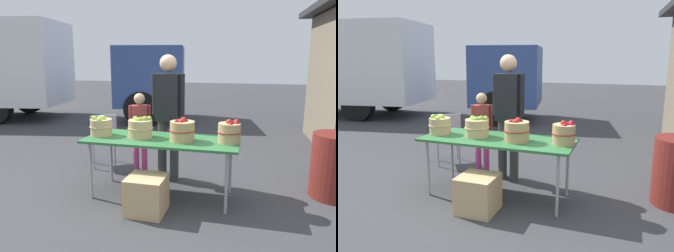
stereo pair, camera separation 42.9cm
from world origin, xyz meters
The scene contains 11 objects.
ground_plane centered at (0.00, 0.00, 0.00)m, with size 40.00×40.00×0.00m, color #38383A.
market_table centered at (0.00, 0.00, 0.71)m, with size 1.90×0.76×0.75m.
apple_basket_green_0 centered at (-0.81, -0.02, 0.87)m, with size 0.30×0.30×0.26m.
apple_basket_green_1 centered at (-0.28, 0.00, 0.87)m, with size 0.32×0.32×0.27m.
apple_basket_red_0 centered at (0.27, -0.04, 0.88)m, with size 0.31×0.31×0.29m.
apple_basket_red_1 centered at (0.82, 0.02, 0.88)m, with size 0.28×0.28×0.28m.
vendor_adult centered at (-0.07, 0.59, 1.05)m, with size 0.47×0.25×1.78m.
child_customer centered at (-0.54, 0.72, 0.72)m, with size 0.31×0.23×1.23m.
box_truck centered at (-5.29, 4.40, 1.49)m, with size 7.97×3.56×2.75m.
folding_chair centered at (-1.24, 0.88, 0.51)m, with size 0.56×0.56×0.86m.
produce_crate centered at (-0.04, -0.49, 0.21)m, with size 0.43×0.43×0.43m, color tan.
Camera 1 is at (1.08, -3.76, 1.72)m, focal length 34.84 mm.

